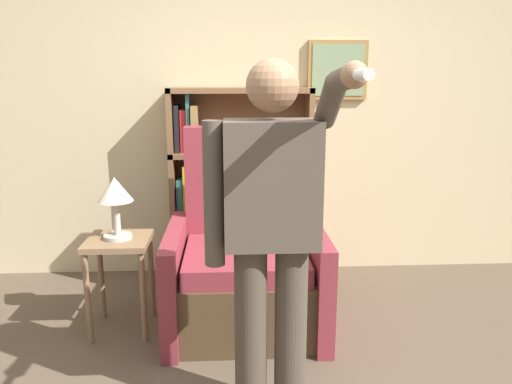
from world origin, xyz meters
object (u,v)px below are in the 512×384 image
(person_standing, at_px, (271,226))
(side_table, at_px, (119,258))
(bookcase, at_px, (228,187))
(table_lamp, at_px, (115,195))
(armchair, at_px, (245,266))

(person_standing, bearing_deg, side_table, 134.08)
(bookcase, bearing_deg, side_table, -128.59)
(side_table, xyz_separation_m, table_lamp, (0.00, -0.00, 0.40))
(armchair, xyz_separation_m, table_lamp, (-0.79, -0.08, 0.51))
(side_table, bearing_deg, table_lamp, -45.00)
(bookcase, bearing_deg, person_standing, -83.70)
(bookcase, xyz_separation_m, person_standing, (0.19, -1.76, 0.21))
(bookcase, bearing_deg, armchair, -82.04)
(bookcase, xyz_separation_m, side_table, (-0.68, -0.86, -0.26))
(bookcase, xyz_separation_m, armchair, (0.11, -0.77, -0.36))
(person_standing, relative_size, side_table, 2.73)
(person_standing, distance_m, table_lamp, 1.26)
(table_lamp, bearing_deg, side_table, 135.00)
(armchair, height_order, table_lamp, armchair)
(bookcase, distance_m, person_standing, 1.79)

